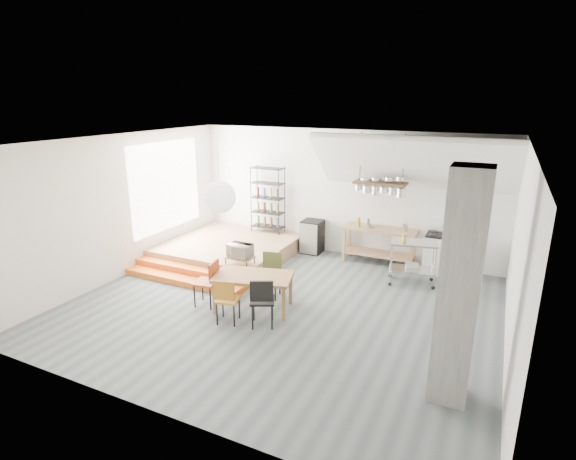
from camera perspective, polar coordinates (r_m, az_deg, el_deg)
The scene contains 26 objects.
floor at distance 9.00m, azimuth -0.82°, elevation -9.59°, with size 8.00×8.00×0.00m, color #4F585B.
wall_back at distance 11.56m, azimuth 6.91°, elevation 4.65°, with size 8.00×0.04×3.20m, color silver.
wall_left at distance 10.76m, azimuth -20.33°, elevation 2.82°, with size 0.04×7.00×3.20m, color silver.
wall_right at distance 7.62m, azimuth 27.24°, elevation -3.49°, with size 0.04×7.00×3.20m, color silver.
ceiling at distance 8.11m, azimuth -0.91°, elevation 11.13°, with size 8.00×7.00×0.02m, color white.
slope_ceiling at distance 10.38m, azimuth 15.52°, elevation 8.13°, with size 4.40×1.80×0.15m, color white.
window_pane at distance 11.77m, azimuth -15.17°, elevation 5.39°, with size 0.02×2.50×2.20m, color white.
platform at distance 11.69m, azimuth -7.45°, elevation -2.36°, with size 3.00×3.00×0.40m, color #986F4C.
step_lower at distance 10.27m, azimuth -13.36°, elevation -6.22°, with size 3.00×0.35×0.13m, color orange.
step_upper at distance 10.50m, azimuth -12.19°, elevation -5.24°, with size 3.00×0.35×0.27m, color orange.
concrete_column at distance 6.21m, azimuth 20.92°, elevation -7.08°, with size 0.50×0.50×3.20m, color slate.
kitchen_counter at distance 11.19m, azimuth 11.49°, elevation -1.14°, with size 1.80×0.60×0.91m.
stove at distance 11.01m, azimuth 18.52°, elevation -2.78°, with size 0.60×0.60×1.18m.
pot_rack at distance 10.64m, azimuth 11.74°, elevation 5.44°, with size 1.20×0.50×1.43m.
wire_shelving at distance 12.13m, azimuth -2.58°, elevation 4.00°, with size 0.88×0.38×1.80m.
microwave_shelf at distance 10.02m, azimuth -6.11°, elevation -3.48°, with size 0.60×0.40×0.16m.
paper_lantern at distance 8.35m, azimuth -8.66°, elevation 4.15°, with size 0.60×0.60×0.60m, color white.
dining_table at distance 8.66m, azimuth -4.43°, elevation -6.21°, with size 1.64×1.18×0.70m.
chair_mustard at distance 8.20m, azimuth -7.83°, elevation -8.45°, with size 0.49×0.49×0.88m.
chair_black at distance 8.01m, azimuth -3.31°, elevation -8.65°, with size 0.58×0.58×0.94m.
chair_olive at distance 9.25m, azimuth -2.21°, elevation -5.17°, with size 0.49×0.49×0.91m.
chair_red at distance 8.94m, azimuth -10.00°, elevation -6.16°, with size 0.49×0.49×0.93m.
rolling_cart at distance 10.14m, azimuth 15.58°, elevation -3.29°, with size 1.07×0.75×0.97m.
mini_fridge at distance 11.82m, azimuth 3.11°, elevation -0.83°, with size 0.51×0.51×0.87m, color black.
microwave at distance 9.97m, azimuth -6.14°, elevation -2.59°, with size 0.53×0.36×0.29m, color beige.
bowl at distance 11.10m, azimuth 10.48°, elevation 0.44°, with size 0.20×0.20×0.05m, color silver.
Camera 1 is at (3.61, -7.22, 3.98)m, focal length 28.00 mm.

